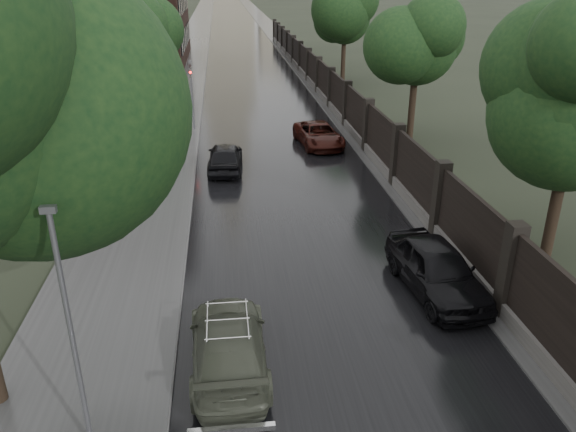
# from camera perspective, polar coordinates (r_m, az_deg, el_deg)

# --- Properties ---
(fence_right) EXTENTS (0.45, 75.72, 2.70)m
(fence_right) POSITION_cam_1_polar(r_m,az_deg,el_deg) (40.35, 3.84, 12.94)
(fence_right) COLOR #383533
(fence_right) RESTS_ON ground
(tree_left_far) EXTENTS (4.25, 4.25, 7.39)m
(tree_left_far) POSITION_cam_1_polar(r_m,az_deg,el_deg) (37.51, -15.68, 17.89)
(tree_left_far) COLOR black
(tree_left_far) RESTS_ON ground
(tree_right_a) EXTENTS (4.08, 4.08, 7.01)m
(tree_right_a) POSITION_cam_1_polar(r_m,az_deg,el_deg) (18.41, 27.23, 10.02)
(tree_right_a) COLOR black
(tree_right_a) RESTS_ON ground
(tree_right_b) EXTENTS (4.08, 4.08, 7.01)m
(tree_right_b) POSITION_cam_1_polar(r_m,az_deg,el_deg) (30.89, 13.02, 16.52)
(tree_right_b) COLOR black
(tree_right_b) RESTS_ON ground
(tree_right_c) EXTENTS (4.08, 4.08, 7.01)m
(tree_right_c) POSITION_cam_1_polar(r_m,az_deg,el_deg) (48.18, 5.79, 19.35)
(tree_right_c) COLOR black
(tree_right_c) RESTS_ON ground
(lamp_post) EXTENTS (0.25, 0.12, 5.11)m
(lamp_post) POSITION_cam_1_polar(r_m,az_deg,el_deg) (10.66, -21.13, -11.23)
(lamp_post) COLOR #59595E
(lamp_post) RESTS_ON ground
(traffic_light) EXTENTS (0.16, 0.32, 4.00)m
(traffic_light) POSITION_cam_1_polar(r_m,az_deg,el_deg) (32.59, -9.76, 12.57)
(traffic_light) COLOR #59595E
(traffic_light) RESTS_ON ground
(volga_sedan) EXTENTS (1.83, 4.34, 1.25)m
(volga_sedan) POSITION_cam_1_polar(r_m,az_deg,el_deg) (13.27, -6.05, -12.82)
(volga_sedan) COLOR #3D4134
(volga_sedan) RESTS_ON ground
(hatchback_left) EXTENTS (1.74, 3.91, 1.31)m
(hatchback_left) POSITION_cam_1_polar(r_m,az_deg,el_deg) (26.02, -6.40, 6.00)
(hatchback_left) COLOR black
(hatchback_left) RESTS_ON ground
(car_right_near) EXTENTS (2.17, 4.47, 1.47)m
(car_right_near) POSITION_cam_1_polar(r_m,az_deg,el_deg) (16.50, 14.88, -5.23)
(car_right_near) COLOR black
(car_right_near) RESTS_ON ground
(car_right_far) EXTENTS (2.43, 4.47, 1.19)m
(car_right_far) POSITION_cam_1_polar(r_m,az_deg,el_deg) (29.77, 3.14, 8.26)
(car_right_far) COLOR black
(car_right_far) RESTS_ON ground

